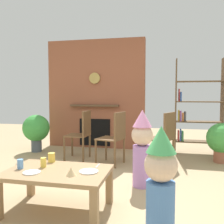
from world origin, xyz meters
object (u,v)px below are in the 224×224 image
potted_plant_tall (222,140)px  dining_chair_left (82,132)px  paper_cup_near_right (20,164)px  dining_chair_right (164,135)px  paper_cup_center (52,157)px  bookshelf (195,111)px  child_with_cone_hat (161,182)px  potted_plant_short (36,129)px  child_in_pink (142,146)px  paper_cup_near_left (43,162)px  dining_chair_middle (115,135)px  paper_plate_front (32,172)px  paper_plate_rear (89,171)px  coffee_table (57,177)px  birthday_cake_slice (71,172)px

potted_plant_tall → dining_chair_left: bearing=-172.4°
paper_cup_near_right → dining_chair_right: dining_chair_right is taller
paper_cup_center → dining_chair_right: size_ratio=0.12×
bookshelf → child_with_cone_hat: size_ratio=1.99×
bookshelf → potted_plant_short: size_ratio=2.46×
paper_cup_center → potted_plant_tall: (2.25, 2.02, -0.07)m
dining_chair_right → child_with_cone_hat: bearing=114.5°
dining_chair_left → dining_chair_right: (1.48, -0.09, 0.00)m
paper_cup_near_right → child_in_pink: size_ratio=0.10×
paper_cup_near_left → dining_chair_middle: size_ratio=0.11×
paper_cup_near_left → potted_plant_tall: 3.16m
child_with_cone_hat → potted_plant_tall: bearing=-92.5°
paper_plate_front → dining_chair_left: 2.12m
paper_plate_rear → child_in_pink: bearing=62.1°
child_in_pink → dining_chair_right: 1.05m
child_with_cone_hat → child_in_pink: size_ratio=0.95×
coffee_table → paper_cup_center: 0.36m
birthday_cake_slice → paper_cup_near_right: bearing=170.8°
coffee_table → birthday_cake_slice: size_ratio=10.47×
coffee_table → dining_chair_left: 2.02m
bookshelf → child_in_pink: bearing=-113.6°
coffee_table → paper_cup_center: size_ratio=10.05×
child_with_cone_hat → dining_chair_middle: bearing=-50.7°
child_in_pink → potted_plant_short: 2.76m
paper_cup_near_right → dining_chair_left: bearing=90.7°
paper_cup_near_right → paper_cup_near_left: bearing=26.3°
bookshelf → paper_plate_rear: 3.16m
coffee_table → potted_plant_tall: potted_plant_tall is taller
paper_cup_near_left → dining_chair_middle: (0.43, 1.68, 0.04)m
paper_cup_near_right → child_in_pink: child_in_pink is taller
birthday_cake_slice → dining_chair_left: 2.19m
paper_plate_rear → bookshelf: bearing=65.1°
bookshelf → paper_plate_rear: size_ratio=9.92×
paper_cup_center → dining_chair_middle: size_ratio=0.12×
birthday_cake_slice → dining_chair_right: 2.18m
bookshelf → child_in_pink: 2.19m
paper_plate_rear → paper_cup_center: bearing=153.7°
bookshelf → dining_chair_middle: 1.82m
paper_plate_rear → dining_chair_left: dining_chair_left is taller
child_with_cone_hat → potted_plant_tall: child_with_cone_hat is taller
coffee_table → child_with_cone_hat: (1.04, -0.35, 0.14)m
paper_cup_center → child_with_cone_hat: size_ratio=0.11×
paper_plate_front → potted_plant_tall: bearing=47.2°
dining_chair_middle → dining_chair_right: same height
paper_plate_front → paper_plate_rear: same height
bookshelf → paper_cup_near_left: bookshelf is taller
paper_cup_center → paper_plate_rear: (0.53, -0.26, -0.05)m
birthday_cake_slice → dining_chair_right: bearing=67.0°
paper_cup_near_left → paper_cup_center: bearing=91.6°
potted_plant_short → potted_plant_tall: bearing=-0.6°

